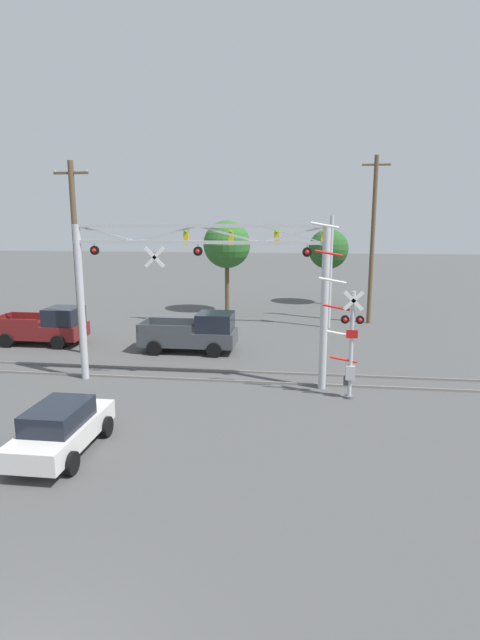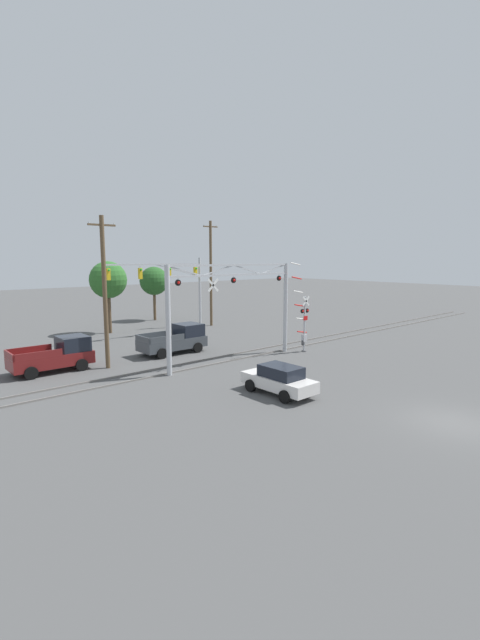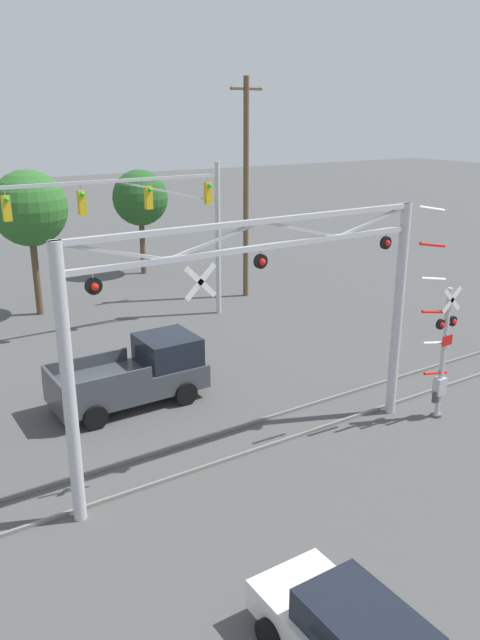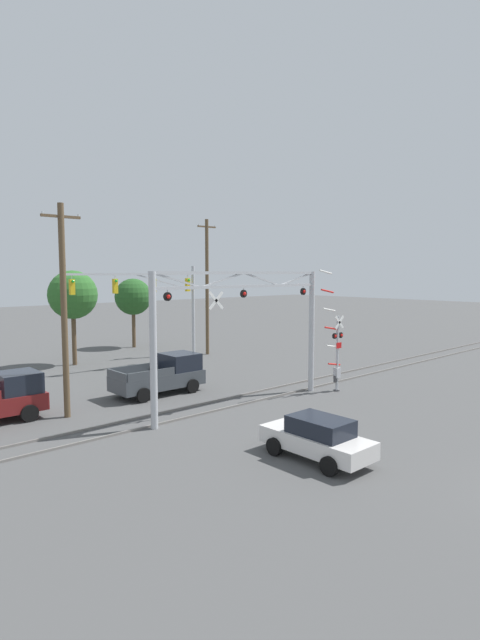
{
  "view_description": "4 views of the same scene",
  "coord_description": "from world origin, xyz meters",
  "px_view_note": "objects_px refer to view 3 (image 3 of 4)",
  "views": [
    {
      "loc": [
        4.34,
        -5.34,
        6.94
      ],
      "look_at": [
        1.29,
        18.24,
        2.12
      ],
      "focal_mm": 28.0,
      "sensor_mm": 36.0,
      "label": 1
    },
    {
      "loc": [
        -18.73,
        -7.2,
        7.12
      ],
      "look_at": [
        0.4,
        14.6,
        2.92
      ],
      "focal_mm": 24.0,
      "sensor_mm": 36.0,
      "label": 2
    },
    {
      "loc": [
        -8.86,
        2.05,
        9.22
      ],
      "look_at": [
        0.17,
        16.03,
        3.71
      ],
      "focal_mm": 35.0,
      "sensor_mm": 36.0,
      "label": 3
    },
    {
      "loc": [
        -16.44,
        -3.17,
        6.67
      ],
      "look_at": [
        -1.0,
        13.95,
        4.49
      ],
      "focal_mm": 28.0,
      "sensor_mm": 36.0,
      "label": 4
    }
  ],
  "objects_px": {
    "pickup_truck_lead": "(138,374)",
    "background_tree_beyond_span": "(29,209)",
    "crossing_signal_mast": "(441,350)",
    "crossing_gantry": "(260,314)",
    "utility_pole_right": "(246,188)",
    "background_tree_far_left_verge": "(140,198)",
    "traffic_signal_span": "(164,214)"
  },
  "relations": [
    {
      "from": "background_tree_far_left_verge",
      "to": "pickup_truck_lead",
      "type": "bearing_deg",
      "value": -114.97
    },
    {
      "from": "traffic_signal_span",
      "to": "background_tree_far_left_verge",
      "type": "xyz_separation_m",
      "value": [
        3.0,
        9.29,
        -0.5
      ]
    },
    {
      "from": "background_tree_beyond_span",
      "to": "crossing_signal_mast",
      "type": "bearing_deg",
      "value": -67.11
    },
    {
      "from": "traffic_signal_span",
      "to": "pickup_truck_lead",
      "type": "distance_m",
      "value": 9.29
    },
    {
      "from": "traffic_signal_span",
      "to": "background_tree_beyond_span",
      "type": "bearing_deg",
      "value": 135.71
    },
    {
      "from": "utility_pole_right",
      "to": "background_tree_far_left_verge",
      "type": "height_order",
      "value": "utility_pole_right"
    },
    {
      "from": "background_tree_far_left_verge",
      "to": "utility_pole_right",
      "type": "bearing_deg",
      "value": -71.43
    },
    {
      "from": "traffic_signal_span",
      "to": "background_tree_beyond_span",
      "type": "distance_m",
      "value": 6.48
    },
    {
      "from": "pickup_truck_lead",
      "to": "background_tree_beyond_span",
      "type": "xyz_separation_m",
      "value": [
        -0.05,
        11.53,
        4.07
      ]
    },
    {
      "from": "utility_pole_right",
      "to": "background_tree_beyond_span",
      "type": "relative_size",
      "value": 1.6
    },
    {
      "from": "utility_pole_right",
      "to": "crossing_signal_mast",
      "type": "bearing_deg",
      "value": -100.09
    },
    {
      "from": "crossing_gantry",
      "to": "background_tree_far_left_verge",
      "type": "relative_size",
      "value": 1.73
    },
    {
      "from": "pickup_truck_lead",
      "to": "background_tree_beyond_span",
      "type": "distance_m",
      "value": 12.23
    },
    {
      "from": "crossing_signal_mast",
      "to": "background_tree_beyond_span",
      "type": "bearing_deg",
      "value": 112.89
    },
    {
      "from": "background_tree_beyond_span",
      "to": "utility_pole_right",
      "type": "bearing_deg",
      "value": -14.92
    },
    {
      "from": "crossing_signal_mast",
      "to": "background_tree_beyond_span",
      "type": "distance_m",
      "value": 19.43
    },
    {
      "from": "pickup_truck_lead",
      "to": "background_tree_far_left_verge",
      "type": "height_order",
      "value": "background_tree_far_left_verge"
    },
    {
      "from": "crossing_signal_mast",
      "to": "utility_pole_right",
      "type": "xyz_separation_m",
      "value": [
        2.67,
        15.01,
        3.33
      ]
    },
    {
      "from": "crossing_signal_mast",
      "to": "utility_pole_right",
      "type": "distance_m",
      "value": 15.61
    },
    {
      "from": "crossing_gantry",
      "to": "pickup_truck_lead",
      "type": "relative_size",
      "value": 2.11
    },
    {
      "from": "utility_pole_right",
      "to": "pickup_truck_lead",
      "type": "bearing_deg",
      "value": -138.84
    },
    {
      "from": "crossing_signal_mast",
      "to": "utility_pole_right",
      "type": "relative_size",
      "value": 0.62
    },
    {
      "from": "crossing_gantry",
      "to": "pickup_truck_lead",
      "type": "height_order",
      "value": "crossing_gantry"
    },
    {
      "from": "traffic_signal_span",
      "to": "utility_pole_right",
      "type": "bearing_deg",
      "value": 18.27
    },
    {
      "from": "traffic_signal_span",
      "to": "utility_pole_right",
      "type": "relative_size",
      "value": 0.91
    },
    {
      "from": "crossing_signal_mast",
      "to": "crossing_gantry",
      "type": "bearing_deg",
      "value": 170.28
    },
    {
      "from": "background_tree_beyond_span",
      "to": "background_tree_far_left_verge",
      "type": "height_order",
      "value": "background_tree_beyond_span"
    },
    {
      "from": "crossing_signal_mast",
      "to": "utility_pole_right",
      "type": "height_order",
      "value": "utility_pole_right"
    },
    {
      "from": "crossing_gantry",
      "to": "pickup_truck_lead",
      "type": "xyz_separation_m",
      "value": [
        -1.34,
        5.14,
        -3.23
      ]
    },
    {
      "from": "pickup_truck_lead",
      "to": "background_tree_far_left_verge",
      "type": "distance_m",
      "value": 18.32
    },
    {
      "from": "crossing_signal_mast",
      "to": "traffic_signal_span",
      "type": "distance_m",
      "value": 13.76
    },
    {
      "from": "crossing_signal_mast",
      "to": "background_tree_beyond_span",
      "type": "height_order",
      "value": "background_tree_beyond_span"
    }
  ]
}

